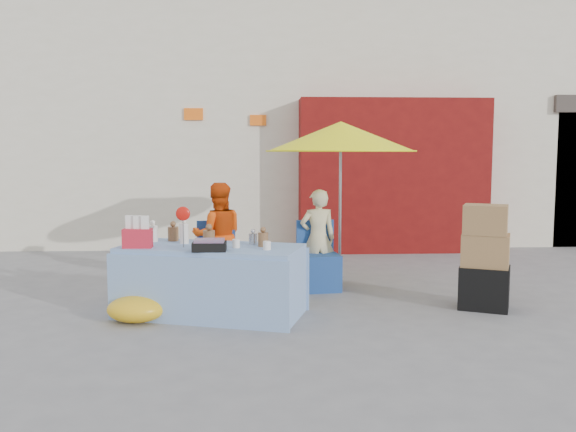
{
  "coord_description": "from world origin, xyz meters",
  "views": [
    {
      "loc": [
        -0.13,
        -6.1,
        1.7
      ],
      "look_at": [
        0.22,
        0.6,
        1.0
      ],
      "focal_mm": 38.0,
      "sensor_mm": 36.0,
      "label": 1
    }
  ],
  "objects": [
    {
      "name": "backdrop",
      "position": [
        0.52,
        7.52,
        3.1
      ],
      "size": [
        14.0,
        8.0,
        7.8
      ],
      "color": "silver",
      "rests_on": "ground"
    },
    {
      "name": "vendor_beige",
      "position": [
        0.64,
        1.46,
        0.62
      ],
      "size": [
        0.49,
        0.35,
        1.24
      ],
      "primitive_type": "imported",
      "rotation": [
        0.0,
        0.0,
        3.27
      ],
      "color": "beige",
      "rests_on": "ground"
    },
    {
      "name": "vendor_orange",
      "position": [
        -0.61,
        1.46,
        0.67
      ],
      "size": [
        0.71,
        0.58,
        1.33
      ],
      "primitive_type": "imported",
      "rotation": [
        0.0,
        0.0,
        3.27
      ],
      "color": "#E2470B",
      "rests_on": "ground"
    },
    {
      "name": "market_table",
      "position": [
        -0.62,
        0.2,
        0.38
      ],
      "size": [
        2.08,
        1.41,
        1.15
      ],
      "rotation": [
        0.0,
        0.0,
        -0.3
      ],
      "color": "#809FCD",
      "rests_on": "ground"
    },
    {
      "name": "chair_left",
      "position": [
        -0.62,
        1.33,
        0.26
      ],
      "size": [
        0.54,
        0.53,
        0.85
      ],
      "rotation": [
        0.0,
        0.0,
        0.13
      ],
      "color": "navy",
      "rests_on": "ground"
    },
    {
      "name": "box_stack",
      "position": [
        2.34,
        0.31,
        0.53
      ],
      "size": [
        0.64,
        0.6,
        1.14
      ],
      "rotation": [
        0.0,
        0.0,
        -0.43
      ],
      "color": "black",
      "rests_on": "ground"
    },
    {
      "name": "umbrella",
      "position": [
        0.94,
        1.61,
        1.89
      ],
      "size": [
        1.9,
        1.9,
        2.09
      ],
      "color": "gray",
      "rests_on": "ground"
    },
    {
      "name": "tarp_bundle",
      "position": [
        -1.34,
        -0.03,
        0.13
      ],
      "size": [
        0.67,
        0.57,
        0.27
      ],
      "primitive_type": "ellipsoid",
      "rotation": [
        0.0,
        0.0,
        -0.17
      ],
      "color": "gold",
      "rests_on": "ground"
    },
    {
      "name": "ground",
      "position": [
        0.0,
        0.0,
        0.0
      ],
      "size": [
        80.0,
        80.0,
        0.0
      ],
      "primitive_type": "plane",
      "color": "slate",
      "rests_on": "ground"
    },
    {
      "name": "chair_right",
      "position": [
        0.63,
        1.33,
        0.26
      ],
      "size": [
        0.54,
        0.53,
        0.85
      ],
      "rotation": [
        0.0,
        0.0,
        0.13
      ],
      "color": "navy",
      "rests_on": "ground"
    }
  ]
}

